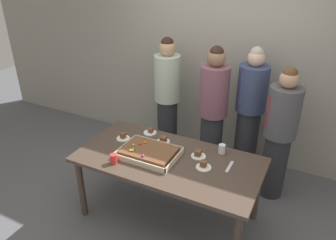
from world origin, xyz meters
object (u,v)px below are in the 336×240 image
cake_server_utensil (229,167)px  plated_slice_near_left (123,137)px  plated_slice_far_left (150,132)px  person_green_shirt_behind (167,98)px  person_far_right_suit (279,134)px  drink_cup_middle (222,149)px  person_serving_front (213,112)px  drink_cup_nearest (114,159)px  plated_slice_near_right (163,140)px  party_table (168,165)px  plated_slice_center_front (198,155)px  person_striped_tie_right (249,113)px  plated_slice_far_right (204,166)px  sheet_cake (149,152)px

cake_server_utensil → plated_slice_near_left: bearing=-179.6°
plated_slice_far_left → person_green_shirt_behind: 0.80m
plated_slice_near_left → person_far_right_suit: bearing=27.1°
drink_cup_middle → person_serving_front: size_ratio=0.06×
drink_cup_nearest → person_serving_front: person_serving_front is taller
plated_slice_near_right → cake_server_utensil: size_ratio=0.75×
drink_cup_nearest → person_green_shirt_behind: person_green_shirt_behind is taller
drink_cup_middle → person_green_shirt_behind: 1.32m
person_serving_front → person_far_right_suit: (0.81, -0.06, -0.06)m
party_table → person_serving_front: (0.11, 0.98, 0.20)m
person_green_shirt_behind → drink_cup_nearest: bearing=-12.5°
party_table → drink_cup_nearest: 0.56m
plated_slice_far_left → cake_server_utensil: size_ratio=0.75×
party_table → plated_slice_center_front: size_ratio=12.46×
person_striped_tie_right → person_green_shirt_behind: bearing=-57.5°
party_table → person_striped_tie_right: size_ratio=1.10×
plated_slice_near_right → drink_cup_middle: size_ratio=1.50×
plated_slice_far_left → drink_cup_middle: (0.87, -0.04, 0.03)m
person_serving_front → person_far_right_suit: size_ratio=1.07×
plated_slice_near_right → person_serving_front: (0.31, 0.72, 0.09)m
person_serving_front → drink_cup_nearest: bearing=-6.2°
plated_slice_center_front → person_striped_tie_right: 1.06m
cake_server_utensil → person_serving_front: 0.98m
person_serving_front → party_table: bearing=10.5°
plated_slice_far_right → person_serving_front: 1.01m
sheet_cake → plated_slice_far_left: size_ratio=3.98×
plated_slice_center_front → person_serving_front: bearing=99.9°
plated_slice_near_left → cake_server_utensil: bearing=0.4°
person_green_shirt_behind → plated_slice_far_right: bearing=22.2°
sheet_cake → person_far_right_suit: bearing=40.4°
sheet_cake → plated_slice_center_front: (0.46, 0.21, -0.01)m
person_far_right_suit → person_green_shirt_behind: bearing=-48.9°
sheet_cake → person_green_shirt_behind: (-0.39, 1.19, 0.08)m
plated_slice_far_left → plated_slice_center_front: plated_slice_center_front is taller
cake_server_utensil → sheet_cake: bearing=-167.8°
plated_slice_far_left → person_serving_front: 0.82m
cake_server_utensil → person_striped_tie_right: bearing=94.6°
sheet_cake → person_serving_front: person_serving_front is taller
person_serving_front → plated_slice_center_front: bearing=27.0°
plated_slice_far_right → person_serving_front: (-0.26, 0.97, 0.10)m
drink_cup_nearest → cake_server_utensil: (1.04, 0.45, -0.05)m
plated_slice_near_right → person_striped_tie_right: size_ratio=0.09×
plated_slice_near_right → drink_cup_nearest: drink_cup_nearest is taller
plated_slice_near_right → cake_server_utensil: 0.80m
plated_slice_center_front → party_table: bearing=-146.4°
sheet_cake → plated_slice_near_left: 0.46m
plated_slice_near_right → person_green_shirt_behind: 0.98m
plated_slice_near_right → drink_cup_nearest: size_ratio=1.50×
plated_slice_near_right → cake_server_utensil: (0.79, -0.13, -0.02)m
plated_slice_far_right → plated_slice_center_front: 0.20m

